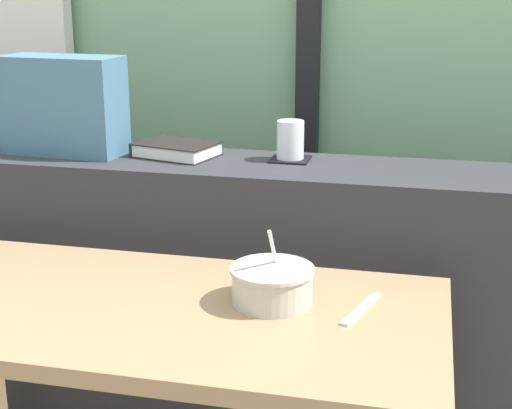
% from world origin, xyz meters
% --- Properties ---
extents(dark_console_ledge, '(2.80, 0.31, 0.86)m').
position_xyz_m(dark_console_ledge, '(0.00, 0.55, 0.43)').
color(dark_console_ledge, '#2D2D33').
rests_on(dark_console_ledge, ground).
extents(breakfast_table, '(1.20, 0.56, 0.68)m').
position_xyz_m(breakfast_table, '(-0.03, 0.04, 0.57)').
color(breakfast_table, '#826849').
rests_on(breakfast_table, ground).
extents(coaster_square, '(0.10, 0.10, 0.00)m').
position_xyz_m(coaster_square, '(0.16, 0.60, 0.87)').
color(coaster_square, black).
rests_on(coaster_square, dark_console_ledge).
extents(juice_glass, '(0.07, 0.07, 0.10)m').
position_xyz_m(juice_glass, '(0.16, 0.60, 0.91)').
color(juice_glass, white).
rests_on(juice_glass, coaster_square).
extents(closed_book, '(0.23, 0.19, 0.04)m').
position_xyz_m(closed_book, '(-0.15, 0.58, 0.88)').
color(closed_book, black).
rests_on(closed_book, dark_console_ledge).
extents(throw_pillow, '(0.33, 0.16, 0.26)m').
position_xyz_m(throw_pillow, '(-0.45, 0.55, 0.99)').
color(throw_pillow, '#426B84').
rests_on(throw_pillow, dark_console_ledge).
extents(soup_bowl, '(0.17, 0.17, 0.16)m').
position_xyz_m(soup_bowl, '(0.22, 0.11, 0.72)').
color(soup_bowl, '#BCB7A8').
rests_on(soup_bowl, breakfast_table).
extents(fork_utensil, '(0.06, 0.17, 0.01)m').
position_xyz_m(fork_utensil, '(0.40, 0.11, 0.68)').
color(fork_utensil, silver).
rests_on(fork_utensil, breakfast_table).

